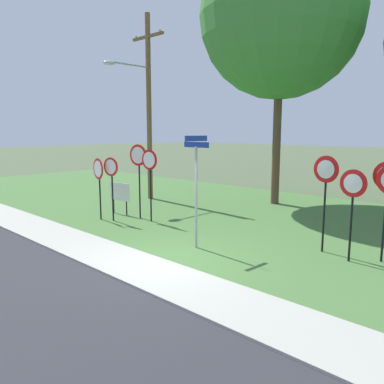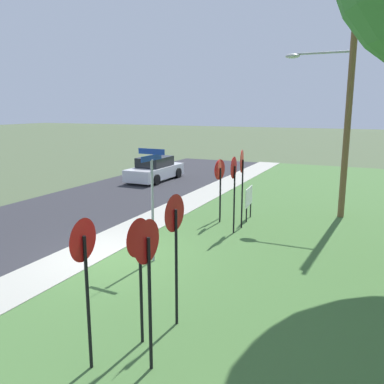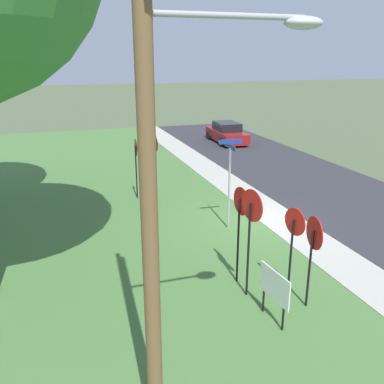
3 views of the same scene
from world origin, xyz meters
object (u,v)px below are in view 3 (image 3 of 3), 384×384
Objects in this scene: yield_sign_near_left at (156,151)px; notice_board at (274,288)px; utility_pole at (160,142)px; stop_sign_near_right at (313,243)px; yield_sign_near_right at (150,160)px; yield_sign_far_right at (153,160)px; stop_sign_near_left at (240,214)px; stop_sign_far_center at (294,234)px; yield_sign_far_left at (136,154)px; parked_sedan_distant at (227,133)px; street_name_post at (230,177)px; stop_sign_far_left at (251,219)px.

yield_sign_near_left is 2.03× the size of notice_board.
stop_sign_near_right is at bearing -62.06° from utility_pole.
yield_sign_far_right is (0.84, -0.28, -0.23)m from yield_sign_near_right.
stop_sign_near_left is at bearing 177.90° from yield_sign_near_left.
yield_sign_near_right is at bearing 22.53° from stop_sign_near_right.
yield_sign_near_right reaches higher than notice_board.
stop_sign_far_center is at bearing -162.22° from yield_sign_near_right.
stop_sign_near_right is 5.51m from utility_pole.
stop_sign_near_left is at bearing 30.10° from stop_sign_far_center.
stop_sign_near_right is 0.98× the size of yield_sign_far_right.
stop_sign_near_right is at bearing -165.35° from yield_sign_far_right.
yield_sign_far_left is 13.05m from parked_sedan_distant.
stop_sign_near_right is at bearing -81.77° from notice_board.
stop_sign_near_left reaches higher than yield_sign_near_left.
parked_sedan_distant is (11.42, -8.05, -1.35)m from yield_sign_near_right.
stop_sign_near_left is 1.00× the size of yield_sign_near_right.
street_name_post is (-3.59, -1.80, 0.12)m from yield_sign_far_right.
stop_sign_far_center is 0.74× the size of street_name_post.
utility_pole reaches higher than yield_sign_near_left.
stop_sign_near_right is 0.90× the size of yield_sign_far_left.
yield_sign_near_right is 0.30× the size of utility_pole.
yield_sign_far_right is 0.74× the size of street_name_post.
stop_sign_near_left is at bearing -171.62° from yield_sign_far_right.
stop_sign_far_left is 1.09× the size of yield_sign_near_left.
stop_sign_far_center is 9.10m from yield_sign_near_left.
stop_sign_near_left reaches higher than parked_sedan_distant.
stop_sign_far_center is 8.18m from yield_sign_far_right.
stop_sign_far_left is 4.26m from street_name_post.
yield_sign_near_left is 12.35m from utility_pole.
street_name_post is at bearing -23.86° from stop_sign_near_left.
yield_sign_near_left is 1.94m from yield_sign_near_right.
utility_pole is (-3.06, 2.94, 2.61)m from stop_sign_far_left.
stop_sign_near_right is 8.73m from yield_sign_far_right.
utility_pole reaches higher than stop_sign_near_right.
yield_sign_far_right is at bearing -136.02° from yield_sign_far_left.
yield_sign_far_left reaches higher than stop_sign_near_right.
street_name_post is at bearing 159.40° from parked_sedan_distant.
street_name_post is 0.36× the size of utility_pole.
stop_sign_near_right is 0.87× the size of yield_sign_near_right.
parked_sedan_distant is at bearing -25.34° from notice_board.
stop_sign_near_right is 4.98m from street_name_post.
street_name_post is (4.08, -1.22, -0.19)m from stop_sign_far_left.
stop_sign_near_right is 0.90× the size of yield_sign_near_left.
street_name_post reaches higher than yield_sign_near_left.
yield_sign_far_right is 8.89m from notice_board.
street_name_post reaches higher than parked_sedan_distant.
stop_sign_far_left is at bearing -169.25° from yield_sign_near_right.
stop_sign_near_right is 0.82× the size of stop_sign_far_left.
stop_sign_far_left is 1.67m from notice_board.
notice_board is at bearing -170.69° from yield_sign_far_left.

